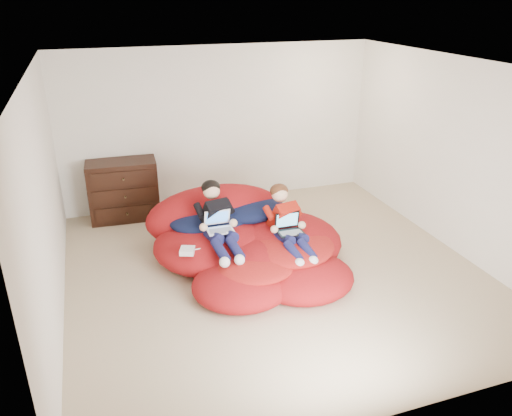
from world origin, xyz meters
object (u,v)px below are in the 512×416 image
(beanbag_pile, at_px, (247,242))
(younger_boy, at_px, (287,220))
(laptop_white, at_px, (219,225))
(laptop_black, at_px, (289,227))
(dresser, at_px, (124,190))
(older_boy, at_px, (217,218))

(beanbag_pile, height_order, younger_boy, younger_boy)
(younger_boy, height_order, laptop_white, younger_boy)
(younger_boy, xyz_separation_m, laptop_black, (0.00, -0.08, -0.06))
(beanbag_pile, distance_m, younger_boy, 0.62)
(younger_boy, relative_size, laptop_white, 3.31)
(younger_boy, bearing_deg, laptop_white, 170.24)
(dresser, distance_m, beanbag_pile, 2.32)
(dresser, bearing_deg, beanbag_pile, -53.75)
(beanbag_pile, bearing_deg, younger_boy, -29.92)
(older_boy, xyz_separation_m, laptop_black, (0.83, -0.29, -0.12))
(dresser, bearing_deg, laptop_black, -50.58)
(beanbag_pile, relative_size, laptop_black, 7.76)
(older_boy, bearing_deg, younger_boy, -14.47)
(older_boy, height_order, younger_boy, older_boy)
(beanbag_pile, distance_m, laptop_white, 0.55)
(dresser, height_order, beanbag_pile, dresser)
(younger_boy, bearing_deg, older_boy, 165.53)
(laptop_white, bearing_deg, beanbag_pile, 15.58)
(beanbag_pile, xyz_separation_m, older_boy, (-0.39, -0.04, 0.43))
(older_boy, relative_size, younger_boy, 1.02)
(laptop_black, bearing_deg, beanbag_pile, 142.89)
(dresser, distance_m, younger_boy, 2.79)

